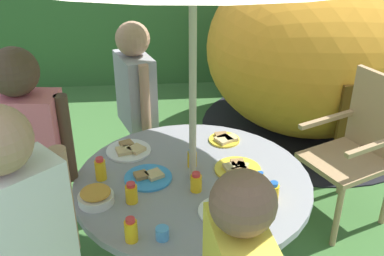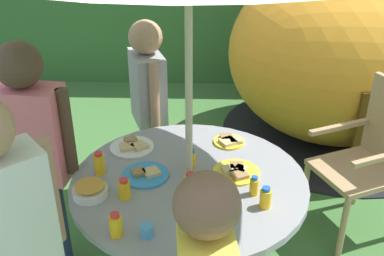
{
  "view_description": "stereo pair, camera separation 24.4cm",
  "coord_description": "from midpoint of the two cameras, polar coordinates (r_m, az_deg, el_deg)",
  "views": [
    {
      "loc": [
        -0.16,
        -1.99,
        2.06
      ],
      "look_at": [
        0.01,
        0.17,
        0.91
      ],
      "focal_mm": 42.97,
      "sensor_mm": 36.0,
      "label": 1
    },
    {
      "loc": [
        0.08,
        -1.99,
        2.06
      ],
      "look_at": [
        0.01,
        0.17,
        0.91
      ],
      "focal_mm": 42.97,
      "sensor_mm": 36.0,
      "label": 2
    }
  ],
  "objects": [
    {
      "name": "juice_bottle_spot_a",
      "position": [
        2.04,
        -6.0,
        -12.02
      ],
      "size": [
        0.06,
        0.06,
        0.12
      ],
      "color": "yellow",
      "rests_on": "garden_table"
    },
    {
      "name": "child_in_grey_shirt",
      "position": [
        3.11,
        -3.27,
        4.81
      ],
      "size": [
        0.29,
        0.42,
        1.3
      ],
      "rotation": [
        0.0,
        0.0,
        -1.22
      ],
      "color": "#3F3F47",
      "rests_on": "ground_plane"
    },
    {
      "name": "juice_bottle_center_front",
      "position": [
        2.24,
        12.25,
        -8.58
      ],
      "size": [
        0.06,
        0.06,
        0.11
      ],
      "color": "yellow",
      "rests_on": "garden_table"
    },
    {
      "name": "plate_back_edge",
      "position": [
        2.47,
        8.34,
        -5.44
      ],
      "size": [
        0.25,
        0.25,
        0.03
      ],
      "color": "yellow",
      "rests_on": "garden_table"
    },
    {
      "name": "cup_near",
      "position": [
        2.05,
        -2.19,
        -12.73
      ],
      "size": [
        0.06,
        0.06,
        0.06
      ],
      "primitive_type": "cylinder",
      "color": "#4C99D8",
      "rests_on": "garden_table"
    },
    {
      "name": "juice_bottle_spot_b",
      "position": [
        2.31,
        10.75,
        -7.19
      ],
      "size": [
        0.05,
        0.05,
        0.1
      ],
      "color": "yellow",
      "rests_on": "garden_table"
    },
    {
      "name": "juice_bottle_far_right",
      "position": [
        2.26,
        -5.34,
        -7.64
      ],
      "size": [
        0.06,
        0.06,
        0.11
      ],
      "color": "yellow",
      "rests_on": "garden_table"
    },
    {
      "name": "plate_mid_right",
      "position": [
        2.75,
        7.19,
        -1.67
      ],
      "size": [
        0.19,
        0.19,
        0.03
      ],
      "color": "yellow",
      "rests_on": "garden_table"
    },
    {
      "name": "plate_front_edge",
      "position": [
        2.18,
        5.79,
        -10.45
      ],
      "size": [
        0.24,
        0.24,
        0.03
      ],
      "color": "white",
      "rests_on": "garden_table"
    },
    {
      "name": "juice_bottle_near_right",
      "position": [
        2.45,
        -8.65,
        -4.46
      ],
      "size": [
        0.06,
        0.06,
        0.13
      ],
      "color": "yellow",
      "rests_on": "garden_table"
    },
    {
      "name": "child_in_white_shirt",
      "position": [
        1.91,
        -19.22,
        -10.71
      ],
      "size": [
        0.41,
        0.4,
        1.43
      ],
      "rotation": [
        0.0,
        0.0,
        0.72
      ],
      "color": "brown",
      "rests_on": "ground_plane"
    },
    {
      "name": "child_in_pink_shirt",
      "position": [
        2.52,
        -16.73,
        -0.83
      ],
      "size": [
        0.47,
        0.24,
        1.4
      ],
      "rotation": [
        0.0,
        0.0,
        -0.11
      ],
      "color": "navy",
      "rests_on": "ground_plane"
    },
    {
      "name": "juice_bottle_far_left",
      "position": [
        2.49,
        2.71,
        -3.9
      ],
      "size": [
        0.05,
        0.05,
        0.11
      ],
      "color": "yellow",
      "rests_on": "garden_table"
    },
    {
      "name": "juice_bottle_mid_left",
      "position": [
        2.3,
        2.82,
        -6.87
      ],
      "size": [
        0.06,
        0.06,
        0.1
      ],
      "color": "yellow",
      "rests_on": "garden_table"
    },
    {
      "name": "garden_table",
      "position": [
        2.5,
        2.48,
        -9.18
      ],
      "size": [
        1.24,
        1.24,
        0.69
      ],
      "color": "tan",
      "rests_on": "ground_plane"
    },
    {
      "name": "dome_tent",
      "position": [
        4.21,
        20.07,
        8.78
      ],
      "size": [
        2.4,
        2.4,
        1.59
      ],
      "rotation": [
        0.0,
        0.0,
        0.19
      ],
      "color": "orange",
      "rests_on": "ground_plane"
    },
    {
      "name": "snack_bowl",
      "position": [
        2.3,
        -9.58,
        -7.63
      ],
      "size": [
        0.17,
        0.17,
        0.08
      ],
      "color": "white",
      "rests_on": "garden_table"
    },
    {
      "name": "plate_center_back",
      "position": [
        2.43,
        -2.92,
        -5.83
      ],
      "size": [
        0.25,
        0.25,
        0.03
      ],
      "color": "#338CD8",
      "rests_on": "garden_table"
    },
    {
      "name": "wooden_chair",
      "position": [
        3.15,
        23.56,
        -3.04
      ],
      "size": [
        0.63,
        0.6,
        1.01
      ],
      "rotation": [
        0.0,
        0.0,
        -1.15
      ],
      "color": "tan",
      "rests_on": "ground_plane"
    },
    {
      "name": "plate_near_left",
      "position": [
        2.68,
        -4.87,
        -2.34
      ],
      "size": [
        0.26,
        0.26,
        0.03
      ],
      "color": "white",
      "rests_on": "garden_table"
    }
  ]
}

